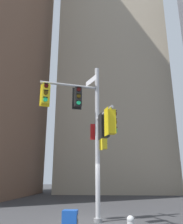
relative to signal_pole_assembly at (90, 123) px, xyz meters
name	(u,v)px	position (x,y,z in m)	size (l,w,h in m)	color
ground	(98,222)	(0.30, 0.53, -4.35)	(120.00, 120.00, 0.00)	#38383A
building_mid_block	(111,66)	(1.69, 23.79, 15.64)	(14.76, 14.76, 39.99)	tan
signal_pole_assembly	(90,123)	(0.00, 0.00, 0.00)	(3.64, 2.63, 7.46)	#B2B2B5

